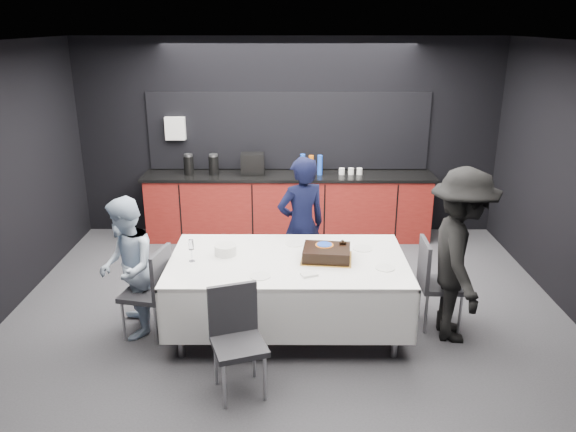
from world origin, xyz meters
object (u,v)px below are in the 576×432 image
object	(u,v)px
plate_stack	(226,250)
chair_right	(434,277)
chair_near	(236,332)
party_table	(288,272)
person_center	(301,226)
champagne_flute	(191,246)
person_right	(460,256)
chair_left	(152,287)
person_left	(127,268)
cake_assembly	(327,253)

from	to	relation	value
plate_stack	chair_right	world-z (taller)	chair_right
plate_stack	chair_near	distance (m)	1.13
party_table	chair_right	xyz separation A→B (m)	(1.48, 0.10, -0.11)
party_table	person_center	distance (m)	0.90
champagne_flute	person_right	distance (m)	2.58
chair_near	party_table	bearing A→B (deg)	66.22
chair_left	person_left	size ratio (longest dim) A/B	0.65
plate_stack	champagne_flute	distance (m)	0.37
plate_stack	champagne_flute	bearing A→B (deg)	-151.53
chair_right	person_center	size ratio (longest dim) A/B	0.58
party_table	person_left	bearing A→B (deg)	-177.59
champagne_flute	chair_near	distance (m)	1.11
chair_left	chair_right	world-z (taller)	same
cake_assembly	champagne_flute	bearing A→B (deg)	-177.30
champagne_flute	person_left	world-z (taller)	person_left
cake_assembly	person_center	bearing A→B (deg)	104.69
person_center	chair_near	bearing A→B (deg)	48.55
champagne_flute	party_table	bearing A→B (deg)	3.87
chair_right	plate_stack	bearing A→B (deg)	179.79
cake_assembly	person_right	size ratio (longest dim) A/B	0.31
champagne_flute	person_left	distance (m)	0.68
person_center	party_table	bearing A→B (deg)	56.18
plate_stack	chair_near	xyz separation A→B (m)	(0.20, -1.07, -0.30)
chair_near	person_center	size ratio (longest dim) A/B	0.58
party_table	cake_assembly	world-z (taller)	cake_assembly
plate_stack	person_left	size ratio (longest dim) A/B	0.15
person_center	person_left	world-z (taller)	person_center
plate_stack	chair_right	size ratio (longest dim) A/B	0.24
champagne_flute	person_center	xyz separation A→B (m)	(1.08, 0.94, -0.14)
cake_assembly	person_left	world-z (taller)	person_left
champagne_flute	chair_right	distance (m)	2.45
chair_left	person_left	world-z (taller)	person_left
chair_near	person_center	distance (m)	1.95
person_center	person_left	distance (m)	1.97
chair_right	person_center	xyz separation A→B (m)	(-1.33, 0.78, 0.27)
champagne_flute	chair_near	xyz separation A→B (m)	(0.51, -0.90, -0.40)
champagne_flute	person_center	distance (m)	1.44
champagne_flute	chair_near	bearing A→B (deg)	-60.71
plate_stack	person_left	world-z (taller)	person_left
chair_near	person_left	xyz separation A→B (m)	(-1.15, 0.90, 0.17)
chair_left	person_right	xyz separation A→B (m)	(2.97, 0.00, 0.33)
cake_assembly	chair_near	size ratio (longest dim) A/B	0.57
party_table	cake_assembly	xyz separation A→B (m)	(0.38, -0.00, 0.20)
chair_left	chair_right	size ratio (longest dim) A/B	1.00
champagne_flute	chair_left	xyz separation A→B (m)	(-0.39, -0.06, -0.40)
person_center	cake_assembly	bearing A→B (deg)	80.59
champagne_flute	person_right	size ratio (longest dim) A/B	0.13
party_table	person_center	bearing A→B (deg)	80.27
champagne_flute	chair_right	bearing A→B (deg)	3.80
person_left	cake_assembly	bearing A→B (deg)	76.99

